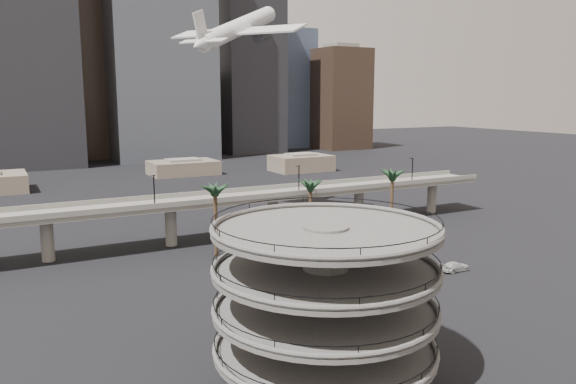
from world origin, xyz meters
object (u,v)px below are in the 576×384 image
car_a (282,306)px  car_b (425,269)px  car_c (455,267)px  parking_ramp (325,290)px  overpass (224,203)px  airborne_jet (238,28)px

car_a → car_b: (27.75, 2.93, 0.13)m
car_b → car_c: car_b is taller
parking_ramp → overpass: parking_ramp is taller
car_b → airborne_jet: bearing=22.2°
parking_ramp → car_c: 44.81m
car_a → car_c: 33.31m
parking_ramp → airborne_jet: airborne_jet is taller
car_a → car_b: size_ratio=0.81×
parking_ramp → car_c: (38.52, 21.01, -9.07)m
parking_ramp → car_b: 40.77m
airborne_jet → car_c: (13.97, -56.18, -42.88)m
car_b → overpass: bearing=42.0°
overpass → car_a: bearing=-101.0°
parking_ramp → car_a: size_ratio=5.66×
car_b → car_c: (5.51, -1.14, -0.03)m
car_a → car_c: (33.26, 1.80, 0.09)m
overpass → parking_ramp: bearing=-102.4°
car_a → car_c: size_ratio=0.75×
parking_ramp → car_b: (33.01, 22.15, -9.04)m
overpass → car_c: overpass is taller
overpass → car_b: 42.43m
overpass → car_c: (25.52, -37.98, -6.58)m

